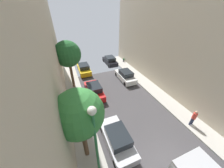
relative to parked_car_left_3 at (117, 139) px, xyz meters
The scene contains 11 objects.
sidewalk_right 8.39m from the parked_car_left_3, 22.96° to the right, with size 2.00×44.00×0.15m, color #B7B2A8.
parked_car_left_3 is the anchor object (origin of this frame).
parked_car_left_4 7.12m from the parked_car_left_3, 90.00° to the left, with size 1.78×4.20×1.57m.
parked_car_left_5 13.86m from the parked_car_left_3, 90.00° to the left, with size 1.78×4.20×1.57m.
parked_car_right_2 10.50m from the parked_car_left_3, 59.06° to the left, with size 1.78×4.20×1.57m.
parked_car_right_3 16.44m from the parked_car_left_3, 70.83° to the left, with size 1.78×4.20×1.57m.
pedestrian 7.33m from the parked_car_left_3, ahead, with size 0.40×0.36×1.72m.
street_tree_0 4.48m from the parked_car_left_3, behind, with size 2.99×2.99×5.84m.
street_tree_2 11.01m from the parked_car_left_3, 102.36° to the left, with size 3.20×3.20×6.24m.
potted_plant_2 17.61m from the parked_car_left_3, 61.60° to the left, with size 0.37×0.37×0.68m.
lamp_post 3.91m from the parked_car_left_3, 147.90° to the right, with size 0.44×0.44×5.76m.
Camera 1 is at (-5.21, -1.84, 9.61)m, focal length 19.25 mm.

